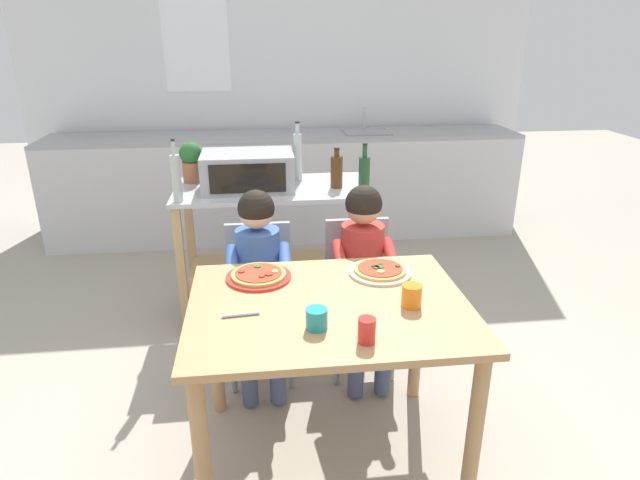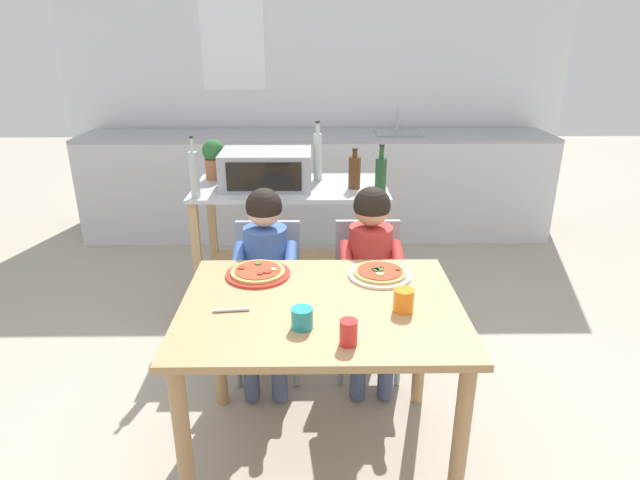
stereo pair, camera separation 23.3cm
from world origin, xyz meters
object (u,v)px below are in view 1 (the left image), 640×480
(drinking_cup_teal, at_px, (317,319))
(drinking_cup_red, at_px, (367,330))
(kitchen_island_cart, at_px, (274,229))
(bottle_clear_vinegar, at_px, (337,171))
(dining_chair_left, at_px, (260,290))
(pizza_plate_cream, at_px, (380,271))
(serving_spoon, at_px, (241,315))
(pizza_plate_red_rimmed, at_px, (259,276))
(child_in_red_shirt, at_px, (364,262))
(potted_herb_plant, at_px, (191,161))
(drinking_cup_orange, at_px, (412,296))
(bottle_brown_beer, at_px, (364,174))
(dining_chair_right, at_px, (359,284))
(bottle_tall_green_wine, at_px, (298,156))
(bottle_slim_sauce, at_px, (176,177))
(child_in_blue_striped_shirt, at_px, (259,269))
(toaster_oven, at_px, (248,171))
(dining_table, at_px, (329,329))

(drinking_cup_teal, height_order, drinking_cup_red, drinking_cup_red)
(kitchen_island_cart, relative_size, bottle_clear_vinegar, 4.83)
(dining_chair_left, xyz_separation_m, pizza_plate_cream, (0.53, -0.46, 0.29))
(serving_spoon, bearing_deg, pizza_plate_red_rimmed, 77.51)
(child_in_red_shirt, relative_size, pizza_plate_red_rimmed, 3.65)
(pizza_plate_red_rimmed, bearing_deg, potted_herb_plant, 107.28)
(drinking_cup_orange, xyz_separation_m, serving_spoon, (-0.66, -0.00, -0.04))
(potted_herb_plant, bearing_deg, bottle_brown_beer, -20.45)
(serving_spoon, bearing_deg, dining_chair_right, 51.95)
(bottle_tall_green_wine, height_order, bottle_slim_sauce, bottle_tall_green_wine)
(kitchen_island_cart, height_order, drinking_cup_teal, kitchen_island_cart)
(drinking_cup_red, bearing_deg, bottle_tall_green_wine, 92.87)
(bottle_tall_green_wine, relative_size, bottle_brown_beer, 1.26)
(dining_chair_left, height_order, child_in_blue_striped_shirt, child_in_blue_striped_shirt)
(potted_herb_plant, bearing_deg, bottle_tall_green_wine, -3.87)
(bottle_brown_beer, bearing_deg, dining_chair_left, -145.04)
(drinking_cup_red, height_order, serving_spoon, drinking_cup_red)
(potted_herb_plant, relative_size, dining_chair_left, 0.31)
(bottle_clear_vinegar, bearing_deg, pizza_plate_red_rimmed, -115.49)
(bottle_tall_green_wine, height_order, drinking_cup_orange, bottle_tall_green_wine)
(dining_chair_left, bearing_deg, toaster_oven, 93.88)
(dining_chair_right, distance_m, serving_spoon, 1.02)
(bottle_brown_beer, height_order, drinking_cup_orange, bottle_brown_beer)
(dining_chair_left, bearing_deg, dining_table, -68.86)
(bottle_brown_beer, distance_m, potted_herb_plant, 1.10)
(dining_chair_right, relative_size, drinking_cup_orange, 9.06)
(kitchen_island_cart, distance_m, bottle_brown_beer, 0.70)
(drinking_cup_red, bearing_deg, serving_spoon, 151.95)
(potted_herb_plant, bearing_deg, drinking_cup_teal, -70.80)
(bottle_clear_vinegar, bearing_deg, potted_herb_plant, 165.07)
(bottle_clear_vinegar, distance_m, bottle_tall_green_wine, 0.30)
(drinking_cup_orange, bearing_deg, dining_chair_right, 93.94)
(dining_chair_left, height_order, child_in_red_shirt, child_in_red_shirt)
(drinking_cup_orange, distance_m, drinking_cup_red, 0.32)
(bottle_slim_sauce, bearing_deg, toaster_oven, 29.06)
(dining_chair_left, relative_size, serving_spoon, 5.79)
(dining_table, distance_m, pizza_plate_cream, 0.38)
(dining_chair_right, distance_m, drinking_cup_orange, 0.84)
(toaster_oven, xyz_separation_m, child_in_red_shirt, (0.58, -0.74, -0.31))
(bottle_tall_green_wine, distance_m, dining_table, 1.54)
(bottle_clear_vinegar, bearing_deg, dining_chair_right, -86.11)
(kitchen_island_cart, relative_size, potted_herb_plant, 4.68)
(child_in_red_shirt, bearing_deg, pizza_plate_cream, -90.00)
(child_in_red_shirt, height_order, drinking_cup_red, child_in_red_shirt)
(toaster_oven, height_order, bottle_tall_green_wine, bottle_tall_green_wine)
(potted_herb_plant, relative_size, child_in_blue_striped_shirt, 0.25)
(toaster_oven, relative_size, drinking_cup_teal, 6.88)
(bottle_brown_beer, xyz_separation_m, dining_chair_left, (-0.64, -0.44, -0.50))
(drinking_cup_teal, xyz_separation_m, drinking_cup_red, (0.16, -0.11, 0.01))
(potted_herb_plant, bearing_deg, dining_chair_right, -41.56)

